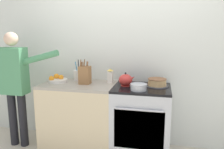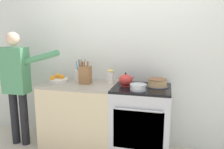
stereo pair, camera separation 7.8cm
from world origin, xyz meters
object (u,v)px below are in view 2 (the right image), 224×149
Objects in this scene: stove_range at (141,121)px; person_baker at (17,79)px; layer_cake at (157,83)px; mixing_bowl at (138,87)px; utensil_crock at (78,75)px; milk_carton at (111,76)px; knife_block at (85,75)px; tea_kettle at (126,80)px; fruit_bowl at (58,79)px.

person_baker is at bearing -174.92° from stove_range.
stove_range is at bearing 16.89° from person_baker.
person_baker is at bearing -172.97° from layer_cake.
layer_cake is 1.44× the size of mixing_bowl.
mixing_bowl is 0.67× the size of utensil_crock.
knife_block is at bearing -158.01° from milk_carton.
person_baker is at bearing -170.16° from knife_block.
person_baker is at bearing -173.31° from tea_kettle.
mixing_bowl is at bearing -9.82° from fruit_bowl.
knife_block is 1.27× the size of fruit_bowl.
utensil_crock is at bearing 158.86° from mixing_bowl.
mixing_bowl reaches higher than stove_range.
milk_carton reaches higher than layer_cake.
tea_kettle is at bearing 133.92° from mixing_bowl.
mixing_bowl is at bearing 11.23° from person_baker.
mixing_bowl is (0.19, -0.19, -0.03)m from tea_kettle.
milk_carton is 0.12× the size of person_baker.
person_baker reaches higher than layer_cake.
fruit_bowl is at bearing 179.66° from tea_kettle.
knife_block is 0.96m from person_baker.
knife_block is 1.70× the size of milk_carton.
mixing_bowl is at bearing -21.14° from utensil_crock.
milk_carton is at bearing 162.28° from stove_range.
utensil_crock is 0.50m from milk_carton.
stove_range is at bearing -0.93° from knife_block.
stove_range is 3.02× the size of utensil_crock.
stove_range is 0.54m from layer_cake.
milk_carton reaches higher than tea_kettle.
tea_kettle is 0.14× the size of person_baker.
tea_kettle is (-0.21, 0.02, 0.53)m from stove_range.
tea_kettle is 1.08× the size of mixing_bowl.
milk_carton is 1.30m from person_baker.
person_baker reaches higher than fruit_bowl.
stove_range is 0.72m from milk_carton.
stove_range is 1.79m from person_baker.
tea_kettle is 0.66× the size of knife_block.
person_baker is (-1.50, -0.18, -0.03)m from tea_kettle.
mixing_bowl is (-0.21, -0.25, -0.01)m from layer_cake.
layer_cake is 1.33× the size of tea_kettle.
stove_range is at bearing -156.30° from layer_cake.
utensil_crock is at bearing 35.24° from person_baker.
layer_cake is (0.19, 0.08, 0.50)m from stove_range.
knife_block reaches higher than fruit_bowl.
stove_range is 4.52× the size of mixing_bowl.
layer_cake is 0.63m from milk_carton.
utensil_crock reaches higher than fruit_bowl.
layer_cake is 0.33m from mixing_bowl.
milk_carton reaches higher than mixing_bowl.
mixing_bowl is at bearing -36.65° from milk_carton.
stove_range is 3.50× the size of fruit_bowl.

